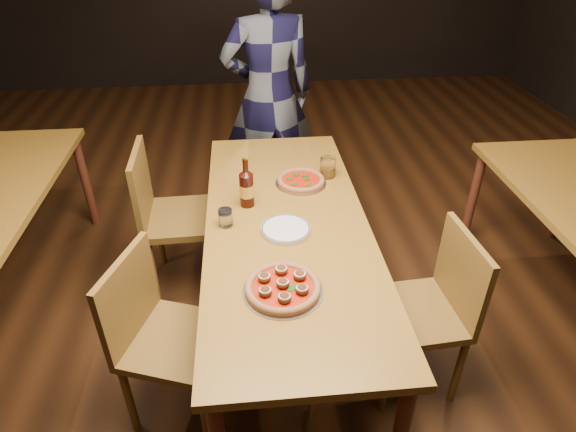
{
  "coord_description": "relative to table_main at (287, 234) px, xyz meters",
  "views": [
    {
      "loc": [
        -0.19,
        -1.96,
        2.08
      ],
      "look_at": [
        0.0,
        -0.05,
        0.82
      ],
      "focal_mm": 30.0,
      "sensor_mm": 36.0,
      "label": 1
    }
  ],
  "objects": [
    {
      "name": "ground",
      "position": [
        0.0,
        0.0,
        -0.68
      ],
      "size": [
        9.0,
        9.0,
        0.0
      ],
      "primitive_type": "plane",
      "color": "black"
    },
    {
      "name": "beer_bottle",
      "position": [
        -0.19,
        0.18,
        0.17
      ],
      "size": [
        0.08,
        0.08,
        0.27
      ],
      "rotation": [
        0.0,
        0.0,
        0.36
      ],
      "color": "black",
      "rests_on": "table_main"
    },
    {
      "name": "chair_main_nw",
      "position": [
        -0.53,
        -0.44,
        -0.23
      ],
      "size": [
        0.54,
        0.54,
        0.9
      ],
      "primitive_type": null,
      "rotation": [
        0.0,
        0.0,
        1.24
      ],
      "color": "brown",
      "rests_on": "ground"
    },
    {
      "name": "plate_stack",
      "position": [
        -0.01,
        -0.08,
        0.08
      ],
      "size": [
        0.23,
        0.23,
        0.02
      ],
      "primitive_type": "cylinder",
      "color": "white",
      "rests_on": "table_main"
    },
    {
      "name": "amber_glass",
      "position": [
        0.28,
        0.45,
        0.13
      ],
      "size": [
        0.09,
        0.09,
        0.11
      ],
      "primitive_type": "cylinder",
      "color": "#9A6111",
      "rests_on": "table_main"
    },
    {
      "name": "diner",
      "position": [
        -0.0,
        1.36,
        0.24
      ],
      "size": [
        0.74,
        0.55,
        1.83
      ],
      "primitive_type": "imported",
      "rotation": [
        0.0,
        0.0,
        3.32
      ],
      "color": "black",
      "rests_on": "ground"
    },
    {
      "name": "pizza_meatball",
      "position": [
        -0.06,
        -0.5,
        0.09
      ],
      "size": [
        0.33,
        0.33,
        0.06
      ],
      "rotation": [
        0.0,
        0.0,
        0.25
      ],
      "color": "#B7B7BF",
      "rests_on": "table_main"
    },
    {
      "name": "chair_main_e",
      "position": [
        0.57,
        -0.37,
        -0.23
      ],
      "size": [
        0.45,
        0.45,
        0.9
      ],
      "primitive_type": null,
      "rotation": [
        0.0,
        0.0,
        -1.5
      ],
      "color": "brown",
      "rests_on": "ground"
    },
    {
      "name": "pizza_margherita",
      "position": [
        0.11,
        0.38,
        0.09
      ],
      "size": [
        0.29,
        0.29,
        0.04
      ],
      "rotation": [
        0.0,
        0.0,
        -0.15
      ],
      "color": "#B7B7BF",
      "rests_on": "table_main"
    },
    {
      "name": "table_main",
      "position": [
        0.0,
        0.0,
        0.0
      ],
      "size": [
        0.8,
        2.0,
        0.75
      ],
      "color": "brown",
      "rests_on": "ground"
    },
    {
      "name": "chair_end",
      "position": [
        0.07,
        1.26,
        -0.25
      ],
      "size": [
        0.47,
        0.47,
        0.86
      ],
      "primitive_type": null,
      "rotation": [
        0.0,
        0.0,
        0.18
      ],
      "color": "brown",
      "rests_on": "ground"
    },
    {
      "name": "water_glass",
      "position": [
        -0.3,
        0.01,
        0.12
      ],
      "size": [
        0.07,
        0.07,
        0.09
      ],
      "primitive_type": "cylinder",
      "color": "white",
      "rests_on": "table_main"
    },
    {
      "name": "chair_main_sw",
      "position": [
        -0.58,
        0.51,
        -0.19
      ],
      "size": [
        0.47,
        0.47,
        0.97
      ],
      "primitive_type": null,
      "rotation": [
        0.0,
        0.0,
        1.6
      ],
      "color": "brown",
      "rests_on": "ground"
    }
  ]
}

